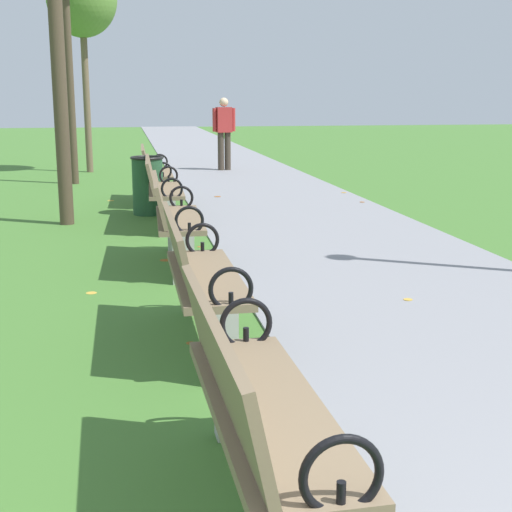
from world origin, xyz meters
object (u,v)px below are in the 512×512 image
park_bench_5 (162,190)px  pedestrian_walking (224,130)px  tree_3 (82,0)px  park_bench_3 (198,276)px  park_bench_6 (154,173)px  park_bench_2 (254,408)px  park_bench_4 (174,219)px  trash_bin (148,185)px

park_bench_5 → pedestrian_walking: pedestrian_walking is taller
park_bench_5 → tree_3: tree_3 is taller
park_bench_3 → park_bench_5: size_ratio=0.99×
park_bench_5 → park_bench_6: 2.18m
tree_3 → park_bench_2: bearing=-85.1°
park_bench_2 → park_bench_5: bearing=90.0°
park_bench_4 → park_bench_5: same height
park_bench_4 → park_bench_3: bearing=-90.0°
park_bench_6 → park_bench_5: bearing=-90.0°
park_bench_2 → tree_3: 14.66m
park_bench_6 → pedestrian_walking: size_ratio=0.99×
park_bench_3 → park_bench_4: bearing=90.0°
park_bench_2 → tree_3: (-1.23, 14.25, 3.21)m
park_bench_6 → pedestrian_walking: (1.79, 4.83, 0.44)m
tree_3 → pedestrian_walking: size_ratio=2.82×
park_bench_2 → park_bench_5: 6.97m
park_bench_4 → pedestrian_walking: size_ratio=1.00×
park_bench_3 → park_bench_5: bearing=90.0°
park_bench_2 → park_bench_5: same height
park_bench_3 → tree_3: size_ratio=0.35×
park_bench_4 → tree_3: bearing=97.3°
park_bench_6 → trash_bin: bearing=-97.3°
pedestrian_walking → trash_bin: (-1.93, -5.98, -0.50)m
park_bench_2 → park_bench_6: same height
park_bench_6 → pedestrian_walking: 5.17m
trash_bin → park_bench_5: bearing=-81.9°
park_bench_3 → pedestrian_walking: 11.93m
park_bench_5 → park_bench_6: same height
park_bench_2 → park_bench_4: size_ratio=1.00×
park_bench_3 → park_bench_6: (0.00, 6.95, 0.00)m
park_bench_5 → tree_3: bearing=99.6°
park_bench_4 → park_bench_6: bearing=90.0°
park_bench_6 → tree_3: 6.16m
park_bench_3 → trash_bin: (-0.15, 5.80, -0.06)m
park_bench_4 → park_bench_6: 4.51m
park_bench_2 → pedestrian_walking: bearing=82.7°
park_bench_5 → pedestrian_walking: size_ratio=1.00×
tree_3 → pedestrian_walking: 4.11m
park_bench_3 → trash_bin: bearing=91.5°
trash_bin → park_bench_3: bearing=-88.5°
park_bench_6 → trash_bin: size_ratio=1.92×
park_bench_4 → park_bench_6: same height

